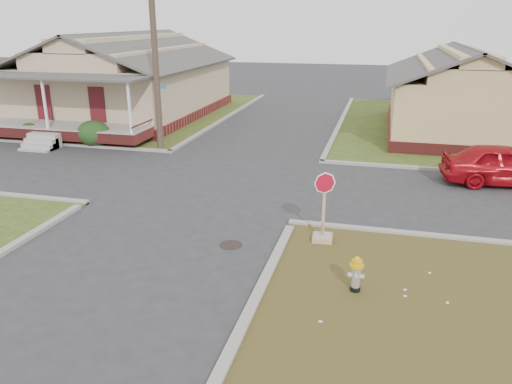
% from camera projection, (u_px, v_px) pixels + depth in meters
% --- Properties ---
extents(ground, '(120.00, 120.00, 0.00)m').
position_uv_depth(ground, '(166.00, 230.00, 14.94)').
color(ground, '#2B2C2E').
rests_on(ground, ground).
extents(verge_far_left, '(19.00, 19.00, 0.05)m').
position_uv_depth(verge_far_left, '(99.00, 110.00, 34.43)').
color(verge_far_left, '#304217').
rests_on(verge_far_left, ground).
extents(curbs, '(80.00, 40.00, 0.12)m').
position_uv_depth(curbs, '(218.00, 181.00, 19.51)').
color(curbs, gray).
rests_on(curbs, ground).
extents(manhole, '(0.64, 0.64, 0.01)m').
position_uv_depth(manhole, '(231.00, 245.00, 13.96)').
color(manhole, black).
rests_on(manhole, ground).
extents(corner_house, '(10.10, 15.50, 5.30)m').
position_uv_depth(corner_house, '(126.00, 81.00, 31.79)').
color(corner_house, maroon).
rests_on(corner_house, ground).
extents(side_house_yellow, '(7.60, 11.60, 4.70)m').
position_uv_depth(side_house_yellow, '(460.00, 93.00, 26.99)').
color(side_house_yellow, maroon).
rests_on(side_house_yellow, ground).
extents(utility_pole, '(1.80, 0.28, 9.00)m').
position_uv_depth(utility_pole, '(155.00, 50.00, 22.53)').
color(utility_pole, '#3C2B22').
rests_on(utility_pole, ground).
extents(fire_hydrant, '(0.33, 0.33, 0.87)m').
position_uv_depth(fire_hydrant, '(356.00, 272.00, 11.37)').
color(fire_hydrant, black).
rests_on(fire_hydrant, ground).
extents(stop_sign, '(0.57, 0.56, 2.03)m').
position_uv_depth(stop_sign, '(323.00, 226.00, 14.01)').
color(stop_sign, '#9F7A56').
rests_on(stop_sign, ground).
extents(red_sedan, '(4.74, 2.32, 1.56)m').
position_uv_depth(red_sedan, '(505.00, 165.00, 18.85)').
color(red_sedan, '#AC0C15').
rests_on(red_sedan, ground).
extents(hedge_left, '(1.24, 1.02, 0.95)m').
position_uv_depth(hedge_left, '(29.00, 131.00, 25.74)').
color(hedge_left, '#1B3B15').
rests_on(hedge_left, verge_far_left).
extents(hedge_right, '(1.56, 1.28, 1.19)m').
position_uv_depth(hedge_right, '(94.00, 133.00, 24.60)').
color(hedge_right, '#1B3B15').
rests_on(hedge_right, verge_far_left).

